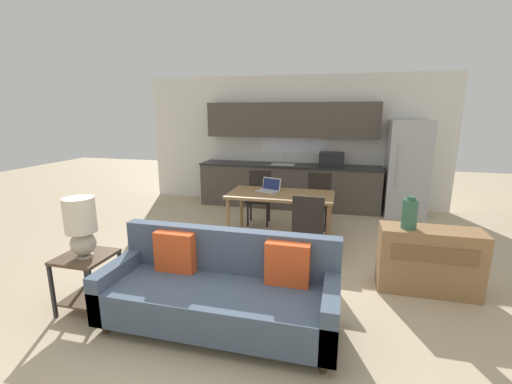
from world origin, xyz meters
TOP-DOWN VIEW (x-y plane):
  - ground_plane at (0.00, 0.00)m, footprint 20.00×20.00m
  - wall_back at (0.00, 4.63)m, footprint 6.40×0.07m
  - kitchen_counter at (0.01, 4.33)m, footprint 3.72×0.65m
  - refrigerator at (2.27, 4.24)m, footprint 0.73×0.70m
  - dining_table at (0.19, 2.36)m, footprint 1.60×0.82m
  - couch at (0.05, 0.05)m, footprint 2.15×0.80m
  - side_table at (-1.34, -0.05)m, footprint 0.48×0.48m
  - table_lamp at (-1.31, -0.07)m, footprint 0.29×0.29m
  - credenza at (2.06, 1.19)m, footprint 1.05×0.40m
  - vase at (1.81, 1.16)m, footprint 0.16×0.16m
  - dining_chair_far_right at (0.71, 3.12)m, footprint 0.45×0.45m
  - dining_chair_near_right at (0.70, 1.60)m, footprint 0.43×0.43m
  - dining_chair_far_left at (-0.33, 3.10)m, footprint 0.46×0.46m
  - laptop at (-0.02, 2.48)m, footprint 0.38×0.34m

SIDE VIEW (x-z plane):
  - ground_plane at x=0.00m, z-range 0.00..0.00m
  - couch at x=0.05m, z-range -0.09..0.77m
  - credenza at x=2.06m, z-range 0.00..0.73m
  - side_table at x=-1.34m, z-range 0.10..0.68m
  - dining_chair_far_right at x=0.71m, z-range 0.04..0.98m
  - dining_chair_near_right at x=0.70m, z-range 0.04..0.98m
  - dining_chair_far_left at x=-0.33m, z-range 0.04..0.98m
  - dining_table at x=0.19m, z-range 0.31..1.05m
  - laptop at x=-0.02m, z-range 0.69..0.89m
  - kitchen_counter at x=0.01m, z-range -0.23..1.92m
  - vase at x=1.81m, z-range 0.72..1.07m
  - refrigerator at x=2.27m, z-range 0.00..1.82m
  - table_lamp at x=-1.31m, z-range 0.61..1.21m
  - wall_back at x=0.00m, z-range 0.00..2.70m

